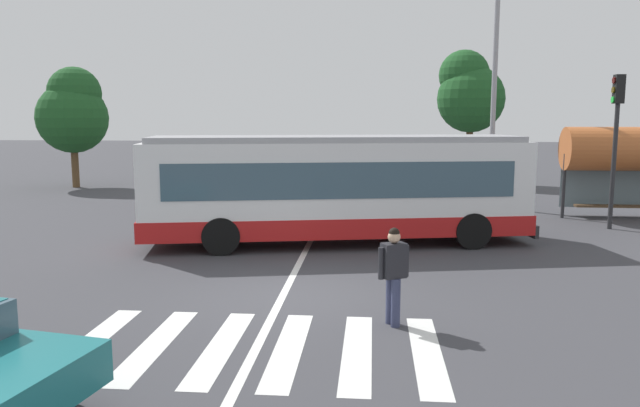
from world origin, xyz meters
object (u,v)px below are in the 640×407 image
object	(u,v)px
pedestrian_crossing_street	(394,271)
parked_car_red	(219,185)
parked_car_silver	(285,186)
parked_car_blue	(346,187)
background_tree_left	(73,111)
traffic_light_far_corner	(616,127)
twin_arm_street_lamp	(495,64)
city_transit_bus	(336,188)
background_tree_right	(469,92)
bus_stop_shelter	(628,151)
parked_car_charcoal	(413,188)

from	to	relation	value
pedestrian_crossing_street	parked_car_red	size ratio (longest dim) A/B	0.38
parked_car_silver	parked_car_blue	distance (m)	2.58
background_tree_left	traffic_light_far_corner	bearing A→B (deg)	-23.31
twin_arm_street_lamp	city_transit_bus	bearing A→B (deg)	-127.43
parked_car_silver	background_tree_right	distance (m)	12.94
parked_car_blue	bus_stop_shelter	bearing A→B (deg)	-13.17
parked_car_red	background_tree_left	bearing A→B (deg)	149.43
parked_car_blue	background_tree_left	world-z (taller)	background_tree_left
parked_car_blue	traffic_light_far_corner	size ratio (longest dim) A/B	0.94
parked_car_silver	background_tree_left	bearing A→B (deg)	156.27
parked_car_charcoal	parked_car_blue	bearing A→B (deg)	-179.42
parked_car_silver	twin_arm_street_lamp	bearing A→B (deg)	-2.13
background_tree_left	parked_car_charcoal	bearing A→B (deg)	-17.70
bus_stop_shelter	background_tree_right	bearing A→B (deg)	108.91
parked_car_silver	background_tree_right	size ratio (longest dim) A/B	0.63
city_transit_bus	traffic_light_far_corner	xyz separation A→B (m)	(8.68, 2.99, 1.69)
pedestrian_crossing_street	parked_car_silver	xyz separation A→B (m)	(-4.01, 14.59, -0.20)
city_transit_bus	parked_car_red	bearing A→B (deg)	125.15
parked_car_red	background_tree_left	size ratio (longest dim) A/B	0.74
traffic_light_far_corner	background_tree_right	size ratio (longest dim) A/B	0.69
pedestrian_crossing_street	parked_car_blue	world-z (taller)	pedestrian_crossing_street
parked_car_blue	background_tree_right	bearing A→B (deg)	55.47
traffic_light_far_corner	bus_stop_shelter	xyz separation A→B (m)	(1.28, 2.11, -0.86)
city_transit_bus	background_tree_left	bearing A→B (deg)	137.86
parked_car_red	traffic_light_far_corner	distance (m)	15.02
parked_car_charcoal	background_tree_right	distance (m)	10.41
parked_car_red	bus_stop_shelter	world-z (taller)	bus_stop_shelter
city_transit_bus	traffic_light_far_corner	size ratio (longest dim) A/B	2.27
city_transit_bus	parked_car_charcoal	xyz separation A→B (m)	(2.64, 7.47, -0.82)
traffic_light_far_corner	twin_arm_street_lamp	distance (m)	5.85
bus_stop_shelter	twin_arm_street_lamp	distance (m)	5.82
bus_stop_shelter	twin_arm_street_lamp	xyz separation A→B (m)	(-4.26, 2.34, 3.20)
pedestrian_crossing_street	traffic_light_far_corner	bearing A→B (deg)	53.46
traffic_light_far_corner	background_tree_right	distance (m)	13.73
pedestrian_crossing_street	parked_car_silver	world-z (taller)	pedestrian_crossing_street
parked_car_charcoal	traffic_light_far_corner	bearing A→B (deg)	-36.62
parked_car_red	parked_car_silver	xyz separation A→B (m)	(2.76, 0.12, 0.00)
bus_stop_shelter	background_tree_left	world-z (taller)	background_tree_left
city_transit_bus	parked_car_charcoal	world-z (taller)	city_transit_bus
pedestrian_crossing_street	traffic_light_far_corner	size ratio (longest dim) A/B	0.35
parked_car_charcoal	parked_car_silver	bearing A→B (deg)	176.92
traffic_light_far_corner	background_tree_left	xyz separation A→B (m)	(-22.87, 9.86, 0.62)
traffic_light_far_corner	twin_arm_street_lamp	size ratio (longest dim) A/B	0.54
parked_car_red	background_tree_left	world-z (taller)	background_tree_left
city_transit_bus	parked_car_silver	world-z (taller)	city_transit_bus
parked_car_blue	parked_car_charcoal	bearing A→B (deg)	0.58
parked_car_charcoal	pedestrian_crossing_street	bearing A→B (deg)	-94.99
traffic_light_far_corner	bus_stop_shelter	distance (m)	2.62
traffic_light_far_corner	twin_arm_street_lamp	xyz separation A→B (m)	(-2.98, 4.46, 2.34)
pedestrian_crossing_street	parked_car_silver	bearing A→B (deg)	105.36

